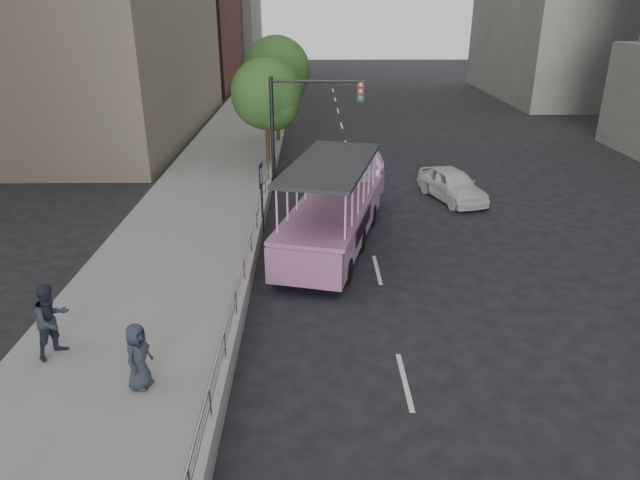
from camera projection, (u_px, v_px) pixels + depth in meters
ground at (356, 335)px, 15.05m from camera, size 160.00×160.00×0.00m
sidewalk at (203, 206)px, 24.15m from camera, size 5.50×80.00×0.30m
kerb_wall at (245, 285)px, 16.67m from camera, size 0.24×30.00×0.36m
guardrail at (244, 265)px, 16.42m from camera, size 0.07×22.00×0.71m
duck_boat at (338, 207)px, 20.95m from camera, size 4.58×9.92×3.21m
car at (452, 184)px, 25.21m from camera, size 2.81×4.44×1.41m
pedestrian_mid at (52, 320)px, 13.39m from camera, size 1.07×1.14×1.86m
pedestrian_far at (138, 356)px, 12.28m from camera, size 0.68×0.86×1.54m
parking_sign at (262, 190)px, 21.02m from camera, size 0.11×0.62×2.75m
traffic_signal at (299, 116)px, 25.22m from camera, size 4.20×0.32×5.20m
street_tree_near at (268, 97)px, 28.24m from camera, size 3.52×3.52×5.72m
street_tree_far at (278, 73)px, 33.60m from camera, size 3.97×3.97×6.45m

